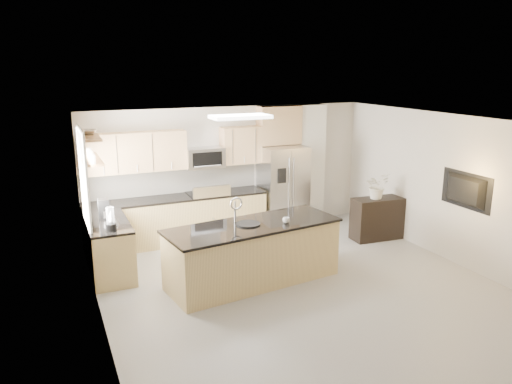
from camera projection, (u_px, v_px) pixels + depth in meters
name	position (u px, v px, depth m)	size (l,w,h in m)	color
floor	(303.00, 289.00, 7.80)	(6.50, 6.50, 0.00)	#9F9C98
ceiling	(307.00, 123.00, 7.16)	(6.00, 6.50, 0.02)	white
wall_back	(229.00, 170.00, 10.37)	(6.00, 0.02, 2.60)	beige
wall_front	(476.00, 300.00, 4.59)	(6.00, 0.02, 2.60)	beige
wall_left	(98.00, 236.00, 6.33)	(0.02, 6.50, 2.60)	beige
wall_right	(457.00, 190.00, 8.64)	(0.02, 6.50, 2.60)	beige
back_counter	(177.00, 219.00, 9.82)	(3.55, 0.66, 1.44)	#D5BB76
left_counter	(109.00, 247.00, 8.30)	(0.66, 1.50, 0.92)	#D5BB76
range	(208.00, 215.00, 10.05)	(0.76, 0.64, 1.14)	black
upper_cabinets	(169.00, 150.00, 9.60)	(3.50, 0.33, 0.75)	tan
microwave	(204.00, 158.00, 9.88)	(0.76, 0.40, 0.40)	#BBBCBE
refrigerator	(283.00, 188.00, 10.55)	(0.92, 0.78, 1.78)	#BBBCBE
partition_column	(310.00, 164.00, 10.94)	(0.60, 0.30, 2.60)	silver
window	(84.00, 179.00, 7.90)	(0.04, 1.15, 1.65)	white
shelf_lower	(90.00, 159.00, 7.96)	(0.30, 1.20, 0.04)	olive
shelf_upper	(88.00, 136.00, 7.87)	(0.30, 1.20, 0.04)	olive
ceiling_fixture	(240.00, 117.00, 8.44)	(1.00, 0.50, 0.06)	white
island	(253.00, 253.00, 7.98)	(2.92, 1.38, 1.40)	#D5BB76
credenza	(378.00, 218.00, 10.02)	(1.05, 0.44, 0.84)	black
cup	(286.00, 220.00, 7.92)	(0.11, 0.11, 0.09)	white
platter	(248.00, 224.00, 7.85)	(0.39, 0.39, 0.02)	black
blender	(111.00, 220.00, 7.69)	(0.16, 0.16, 0.37)	black
kettle	(111.00, 217.00, 7.99)	(0.22, 0.22, 0.28)	#BBBCBE
coffee_maker	(104.00, 209.00, 8.30)	(0.18, 0.22, 0.33)	black
bowl	(87.00, 131.00, 7.93)	(0.39, 0.39, 0.09)	#BBBCBE
flower_vase	(377.00, 179.00, 9.79)	(0.70, 0.61, 0.77)	silver
television	(462.00, 191.00, 8.41)	(1.08, 0.14, 0.62)	black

